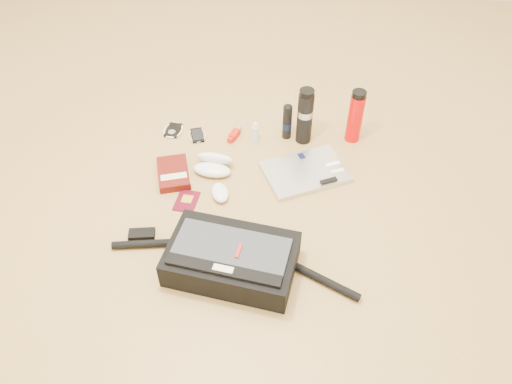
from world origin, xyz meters
TOP-DOWN VIEW (x-y plane):
  - ground at (0.00, 0.00)m, footprint 4.00×4.00m
  - messenger_bag at (-0.02, -0.30)m, footprint 0.91×0.35m
  - laptop at (0.25, 0.22)m, footprint 0.41×0.36m
  - book at (-0.32, 0.16)m, footprint 0.18×0.23m
  - passport at (-0.24, 0.02)m, footprint 0.10×0.13m
  - mouse at (-0.10, 0.06)m, footprint 0.10×0.13m
  - sunglasses_case at (-0.15, 0.21)m, footprint 0.18×0.16m
  - ipod at (-0.38, 0.47)m, footprint 0.10×0.11m
  - phone at (-0.26, 0.44)m, footprint 0.10×0.11m
  - inhaler at (-0.08, 0.45)m, footprint 0.06×0.11m
  - spray_bottle at (0.02, 0.42)m, footprint 0.03×0.03m
  - aerosol_can at (0.16, 0.46)m, footprint 0.05×0.05m
  - thermos_black at (0.23, 0.45)m, footprint 0.09×0.09m
  - thermos_red at (0.46, 0.47)m, footprint 0.09×0.09m

SIDE VIEW (x-z plane):
  - ground at x=0.00m, z-range 0.00..0.00m
  - passport at x=-0.24m, z-range 0.00..0.01m
  - phone at x=-0.26m, z-range 0.00..0.01m
  - ipod at x=-0.38m, z-range 0.00..0.01m
  - laptop at x=0.25m, z-range 0.00..0.03m
  - inhaler at x=-0.08m, z-range 0.00..0.03m
  - book at x=-0.32m, z-range 0.00..0.04m
  - mouse at x=-0.10m, z-range 0.00..0.04m
  - sunglasses_case at x=-0.15m, z-range -0.01..0.08m
  - spray_bottle at x=0.02m, z-range -0.01..0.10m
  - messenger_bag at x=-0.02m, z-range -0.01..0.12m
  - aerosol_can at x=0.16m, z-range 0.00..0.18m
  - thermos_red at x=0.46m, z-range 0.00..0.26m
  - thermos_black at x=0.23m, z-range 0.00..0.27m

